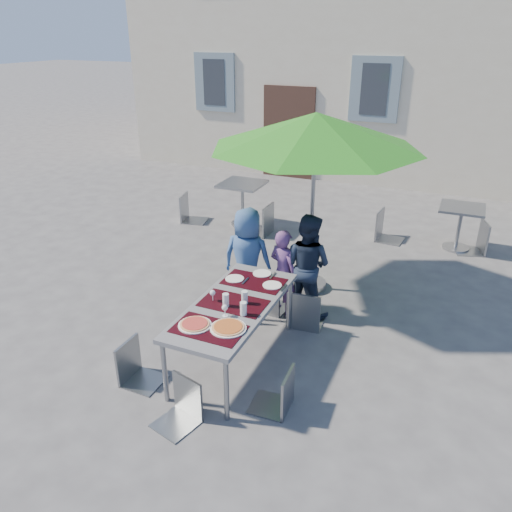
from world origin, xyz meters
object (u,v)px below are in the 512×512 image
at_px(chair_5, 179,379).
at_px(patio_umbrella, 316,132).
at_px(bg_chair_l_1, 387,208).
at_px(child_1, 283,272).
at_px(chair_4, 279,368).
at_px(pizza_near_right, 228,327).
at_px(bg_chair_l_0, 188,192).
at_px(child_2, 307,265).
at_px(dining_table, 233,308).
at_px(cafe_table_1, 460,220).
at_px(child_0, 247,258).
at_px(chair_3, 133,340).
at_px(bg_chair_r_0, 263,201).
at_px(chair_2, 306,287).
at_px(pizza_near_left, 195,324).
at_px(chair_0, 229,285).
at_px(cafe_table_0, 242,195).
at_px(chair_1, 270,276).
at_px(bg_chair_r_1, 480,219).

xyz_separation_m(chair_5, patio_umbrella, (0.27, 3.06, 1.75)).
bearing_deg(bg_chair_l_1, patio_umbrella, -106.43).
bearing_deg(child_1, chair_4, 130.69).
relative_size(pizza_near_right, bg_chair_l_0, 0.36).
bearing_deg(child_2, pizza_near_right, 94.58).
relative_size(dining_table, cafe_table_1, 2.45).
relative_size(child_0, chair_3, 1.58).
xyz_separation_m(child_1, bg_chair_l_1, (0.78, 3.05, 0.01)).
xyz_separation_m(child_1, cafe_table_1, (1.99, 3.11, -0.06)).
bearing_deg(chair_5, chair_4, 32.88).
distance_m(pizza_near_right, patio_umbrella, 2.90).
relative_size(dining_table, bg_chair_r_0, 1.75).
bearing_deg(cafe_table_1, chair_2, -115.40).
bearing_deg(chair_2, child_0, 165.95).
xyz_separation_m(pizza_near_left, patio_umbrella, (0.37, 2.58, 1.47)).
height_order(child_1, bg_chair_r_0, child_1).
bearing_deg(chair_0, child_0, 82.05).
bearing_deg(chair_5, cafe_table_0, 108.56).
xyz_separation_m(pizza_near_right, chair_2, (0.32, 1.48, -0.21)).
height_order(dining_table, patio_umbrella, patio_umbrella).
height_order(dining_table, chair_2, chair_2).
xyz_separation_m(chair_3, bg_chair_l_1, (1.70, 5.02, 0.08)).
xyz_separation_m(pizza_near_right, bg_chair_l_0, (-2.95, 4.21, -0.18)).
xyz_separation_m(dining_table, bg_chair_r_0, (-1.21, 3.68, -0.07)).
bearing_deg(child_2, chair_1, 32.32).
relative_size(child_1, cafe_table_0, 1.39).
xyz_separation_m(dining_table, chair_1, (-0.05, 1.17, -0.18)).
bearing_deg(dining_table, bg_chair_l_0, 126.62).
bearing_deg(dining_table, child_1, 85.17).
height_order(pizza_near_right, chair_5, chair_5).
height_order(child_2, cafe_table_0, child_2).
bearing_deg(chair_2, pizza_near_left, -112.69).
distance_m(chair_2, chair_5, 2.12).
distance_m(dining_table, pizza_near_right, 0.51).
bearing_deg(chair_3, child_2, 59.86).
distance_m(chair_0, chair_3, 1.56).
bearing_deg(patio_umbrella, child_1, -98.26).
distance_m(chair_2, cafe_table_1, 3.71).
xyz_separation_m(dining_table, bg_chair_l_0, (-2.77, 3.73, -0.10)).
bearing_deg(chair_4, chair_0, 131.81).
relative_size(pizza_near_right, chair_1, 0.41).
relative_size(pizza_near_right, chair_2, 0.38).
xyz_separation_m(pizza_near_left, chair_4, (0.89, 0.03, -0.28)).
xyz_separation_m(chair_2, bg_chair_r_1, (1.89, 3.35, 0.03)).
bearing_deg(chair_4, cafe_table_1, 74.52).
bearing_deg(bg_chair_r_1, child_2, -123.59).
bearing_deg(chair_1, patio_umbrella, 72.58).
bearing_deg(chair_2, bg_chair_r_1, 60.57).
xyz_separation_m(chair_2, chair_4, (0.24, -1.53, -0.07)).
relative_size(pizza_near_left, bg_chair_r_1, 0.33).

